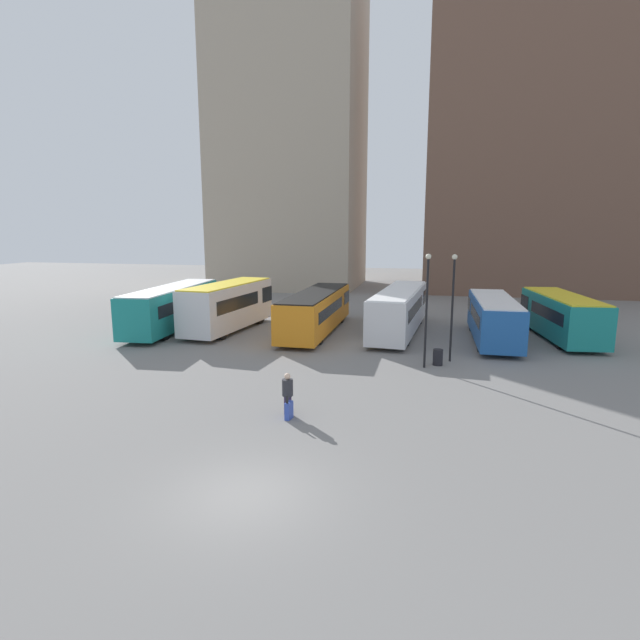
{
  "coord_description": "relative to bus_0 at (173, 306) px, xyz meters",
  "views": [
    {
      "loc": [
        4.64,
        -11.66,
        7.07
      ],
      "look_at": [
        -1.73,
        17.37,
        1.63
      ],
      "focal_mm": 28.0,
      "sensor_mm": 36.0,
      "label": 1
    }
  ],
  "objects": [
    {
      "name": "bus_0",
      "position": [
        0.0,
        0.0,
        0.0
      ],
      "size": [
        3.36,
        11.83,
        3.03
      ],
      "rotation": [
        0.0,
        0.0,
        1.65
      ],
      "color": "#19847F",
      "rests_on": "ground_plane"
    },
    {
      "name": "bus_4",
      "position": [
        21.91,
        0.62,
        -0.13
      ],
      "size": [
        2.48,
        9.83,
        2.79
      ],
      "rotation": [
        0.0,
        0.0,
        1.57
      ],
      "color": "#1E56A3",
      "rests_on": "ground_plane"
    },
    {
      "name": "ground_plane",
      "position": [
        13.17,
        -20.5,
        -1.65
      ],
      "size": [
        160.0,
        160.0,
        0.0
      ],
      "primitive_type": "plane",
      "color": "slate"
    },
    {
      "name": "traveler",
      "position": [
        12.66,
        -14.51,
        -0.68
      ],
      "size": [
        0.48,
        0.48,
        1.64
      ],
      "rotation": [
        0.0,
        0.0,
        1.42
      ],
      "color": "#382D4C",
      "rests_on": "ground_plane"
    },
    {
      "name": "building_block_left",
      "position": [
        0.92,
        28.69,
        17.41
      ],
      "size": [
        16.62,
        15.22,
        38.12
      ],
      "color": "tan",
      "rests_on": "ground_plane"
    },
    {
      "name": "bus_3",
      "position": [
        15.92,
        2.05,
        -0.01
      ],
      "size": [
        3.45,
        12.26,
        3.01
      ],
      "rotation": [
        0.0,
        0.0,
        1.49
      ],
      "color": "silver",
      "rests_on": "ground_plane"
    },
    {
      "name": "bus_5",
      "position": [
        26.33,
        2.43,
        -0.1
      ],
      "size": [
        3.53,
        9.7,
        2.86
      ],
      "rotation": [
        0.0,
        0.0,
        1.68
      ],
      "color": "#19847F",
      "rests_on": "ground_plane"
    },
    {
      "name": "lamp_post_1",
      "position": [
        19.09,
        -5.08,
        1.73
      ],
      "size": [
        0.28,
        0.28,
        5.77
      ],
      "color": "black",
      "rests_on": "ground_plane"
    },
    {
      "name": "bus_2",
      "position": [
        10.25,
        1.19,
        -0.12
      ],
      "size": [
        2.69,
        12.11,
        2.79
      ],
      "rotation": [
        0.0,
        0.0,
        1.57
      ],
      "color": "orange",
      "rests_on": "ground_plane"
    },
    {
      "name": "building_block_right",
      "position": [
        32.98,
        28.69,
        16.21
      ],
      "size": [
        31.74,
        12.4,
        35.74
      ],
      "color": "brown",
      "rests_on": "ground_plane"
    },
    {
      "name": "trash_bin",
      "position": [
        18.43,
        -6.02,
        -1.23
      ],
      "size": [
        0.52,
        0.52,
        0.85
      ],
      "color": "black",
      "rests_on": "ground_plane"
    },
    {
      "name": "lamp_post_0",
      "position": [
        17.75,
        -6.63,
        1.78
      ],
      "size": [
        0.28,
        0.28,
        5.85
      ],
      "color": "black",
      "rests_on": "ground_plane"
    },
    {
      "name": "suitcase",
      "position": [
        12.85,
        -14.99,
        -1.31
      ],
      "size": [
        0.25,
        0.45,
        0.97
      ],
      "rotation": [
        0.0,
        0.0,
        1.42
      ],
      "color": "#334CB2",
      "rests_on": "ground_plane"
    },
    {
      "name": "bus_1",
      "position": [
        4.09,
        0.37,
        0.15
      ],
      "size": [
        3.47,
        9.62,
        3.33
      ],
      "rotation": [
        0.0,
        0.0,
        1.47
      ],
      "color": "silver",
      "rests_on": "ground_plane"
    }
  ]
}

